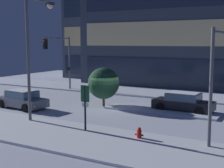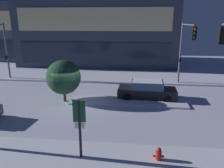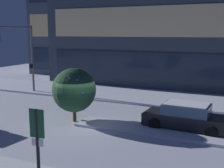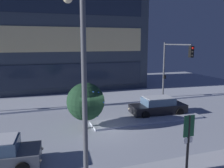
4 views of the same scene
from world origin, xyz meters
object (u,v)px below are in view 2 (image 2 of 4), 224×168
Objects in this scene: car_far at (147,90)px; decorated_tree_median at (64,77)px; traffic_light_corner_far_right at (185,44)px; fire_hydrant at (158,155)px; parking_info_sign at (80,123)px.

decorated_tree_median is at bearing 13.88° from car_far.
traffic_light_corner_far_right is 8.17× the size of fire_hydrant.
fire_hydrant is 9.93m from decorated_tree_median.
car_far is 8.58m from fire_hydrant.
traffic_light_corner_far_right is 2.11× the size of parking_info_sign.
car_far is 0.80× the size of traffic_light_corner_far_right.
traffic_light_corner_far_right is 13.77m from parking_info_sign.
decorated_tree_median is (-6.58, 7.26, 1.59)m from fire_hydrant.
traffic_light_corner_far_right is (3.39, 3.07, 3.44)m from car_far.
fire_hydrant is at bearing -47.81° from decorated_tree_median.
traffic_light_corner_far_right reaches higher than car_far.
traffic_light_corner_far_right is 12.68m from fire_hydrant.
traffic_light_corner_far_right reaches higher than decorated_tree_median.
parking_info_sign is at bearing -67.28° from decorated_tree_median.
fire_hydrant is at bearing -15.82° from traffic_light_corner_far_right.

